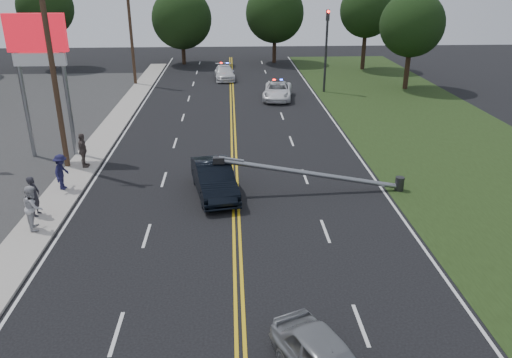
{
  "coord_description": "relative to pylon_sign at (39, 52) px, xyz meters",
  "views": [
    {
      "loc": [
        -0.15,
        -14.2,
        10.01
      ],
      "look_at": [
        0.89,
        5.74,
        1.7
      ],
      "focal_mm": 35.0,
      "sensor_mm": 36.0,
      "label": 1
    }
  ],
  "objects": [
    {
      "name": "ground",
      "position": [
        10.5,
        -14.0,
        -6.0
      ],
      "size": [
        120.0,
        120.0,
        0.0
      ],
      "primitive_type": "plane",
      "color": "black",
      "rests_on": "ground"
    },
    {
      "name": "sidewalk",
      "position": [
        2.1,
        -4.0,
        -5.94
      ],
      "size": [
        1.8,
        70.0,
        0.12
      ],
      "primitive_type": "cube",
      "color": "#A7A197",
      "rests_on": "ground"
    },
    {
      "name": "grass_verge",
      "position": [
        24.0,
        -4.0,
        -5.99
      ],
      "size": [
        12.0,
        80.0,
        0.01
      ],
      "primitive_type": "cube",
      "color": "black",
      "rests_on": "ground"
    },
    {
      "name": "centerline_yellow",
      "position": [
        10.5,
        -4.0,
        -5.99
      ],
      "size": [
        0.36,
        80.0,
        0.0
      ],
      "primitive_type": "cube",
      "color": "gold",
      "rests_on": "ground"
    },
    {
      "name": "pylon_sign",
      "position": [
        0.0,
        0.0,
        0.0
      ],
      "size": [
        3.2,
        0.35,
        8.0
      ],
      "color": "gray",
      "rests_on": "ground"
    },
    {
      "name": "traffic_signal",
      "position": [
        18.8,
        16.0,
        -1.79
      ],
      "size": [
        0.28,
        0.41,
        7.05
      ],
      "color": "#2D2D30",
      "rests_on": "ground"
    },
    {
      "name": "fallen_streetlight",
      "position": [
        14.69,
        -6.0,
        -5.08
      ],
      "size": [
        9.36,
        0.44,
        1.91
      ],
      "color": "#2D2D30",
      "rests_on": "ground"
    },
    {
      "name": "utility_pole_mid",
      "position": [
        1.3,
        -2.0,
        -0.91
      ],
      "size": [
        1.6,
        0.28,
        10.0
      ],
      "color": "#382619",
      "rests_on": "ground"
    },
    {
      "name": "utility_pole_far",
      "position": [
        1.3,
        20.0,
        -0.91
      ],
      "size": [
        1.6,
        0.28,
        10.0
      ],
      "color": "#382619",
      "rests_on": "ground"
    },
    {
      "name": "tree_5",
      "position": [
        -9.44,
        29.72,
        0.42
      ],
      "size": [
        5.98,
        5.98,
        9.43
      ],
      "color": "black",
      "rests_on": "ground"
    },
    {
      "name": "tree_6",
      "position": [
        5.01,
        31.38,
        -0.9
      ],
      "size": [
        6.78,
        6.78,
        8.5
      ],
      "color": "black",
      "rests_on": "ground"
    },
    {
      "name": "tree_7",
      "position": [
        15.67,
        31.96,
        -0.39
      ],
      "size": [
        6.72,
        6.72,
        8.98
      ],
      "color": "black",
      "rests_on": "ground"
    },
    {
      "name": "tree_8",
      "position": [
        25.08,
        27.01,
        0.22
      ],
      "size": [
        5.71,
        5.71,
        9.09
      ],
      "color": "black",
      "rests_on": "ground"
    },
    {
      "name": "tree_9",
      "position": [
        26.55,
        16.95,
        -0.29
      ],
      "size": [
        5.69,
        5.69,
        8.56
      ],
      "color": "black",
      "rests_on": "ground"
    },
    {
      "name": "crashed_sedan",
      "position": [
        9.49,
        -5.98,
        -5.2
      ],
      "size": [
        2.59,
        5.08,
        1.6
      ],
      "primitive_type": "imported",
      "rotation": [
        0.0,
        0.0,
        0.19
      ],
      "color": "black",
      "rests_on": "ground"
    },
    {
      "name": "emergency_a",
      "position": [
        14.36,
        13.48,
        -5.31
      ],
      "size": [
        2.97,
        5.25,
        1.38
      ],
      "primitive_type": "imported",
      "rotation": [
        0.0,
        0.0,
        -0.14
      ],
      "color": "white",
      "rests_on": "ground"
    },
    {
      "name": "emergency_b",
      "position": [
        9.82,
        22.07,
        -5.33
      ],
      "size": [
        2.17,
        4.72,
        1.34
      ],
      "primitive_type": "imported",
      "rotation": [
        0.0,
        0.0,
        0.06
      ],
      "color": "silver",
      "rests_on": "ground"
    },
    {
      "name": "bystander_a",
      "position": [
        1.76,
        -8.05,
        -4.97
      ],
      "size": [
        0.44,
        0.66,
        1.81
      ],
      "primitive_type": "imported",
      "rotation": [
        0.0,
        0.0,
        1.56
      ],
      "color": "#25252C",
      "rests_on": "sidewalk"
    },
    {
      "name": "bystander_b",
      "position": [
        2.16,
        -9.28,
        -4.93
      ],
      "size": [
        0.96,
        1.09,
        1.9
      ],
      "primitive_type": "imported",
      "rotation": [
        0.0,
        0.0,
        1.86
      ],
      "color": "#BBBAC0",
      "rests_on": "sidewalk"
    },
    {
      "name": "bystander_c",
      "position": [
        2.06,
        -5.2,
        -4.99
      ],
      "size": [
        0.79,
        1.22,
        1.78
      ],
      "primitive_type": "imported",
      "rotation": [
        0.0,
        0.0,
        1.46
      ],
      "color": "#1A193F",
      "rests_on": "sidewalk"
    },
    {
      "name": "bystander_d",
      "position": [
        2.3,
        -2.21,
        -4.93
      ],
      "size": [
        0.47,
        1.11,
        1.9
      ],
      "primitive_type": "imported",
      "rotation": [
        0.0,
        0.0,
        1.58
      ],
      "color": "#5B4E49",
      "rests_on": "sidewalk"
    }
  ]
}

